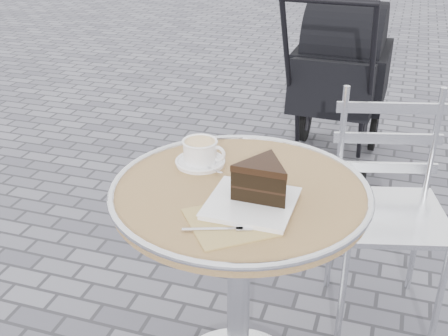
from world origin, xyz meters
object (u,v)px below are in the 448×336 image
(bistro_chair, at_px, (387,181))
(cappuccino_set, at_px, (201,154))
(cake_plate_set, at_px, (259,186))
(baby_stroller, at_px, (338,84))
(cafe_table, at_px, (239,239))

(bistro_chair, bearing_deg, cappuccino_set, -154.86)
(cake_plate_set, xyz_separation_m, bistro_chair, (0.31, 0.63, -0.25))
(cappuccino_set, height_order, cake_plate_set, cake_plate_set)
(cake_plate_set, height_order, baby_stroller, baby_stroller)
(cafe_table, xyz_separation_m, baby_stroller, (0.05, 1.78, -0.10))
(cake_plate_set, bearing_deg, bistro_chair, 63.57)
(cappuccino_set, relative_size, cake_plate_set, 0.42)
(cafe_table, relative_size, baby_stroller, 0.71)
(cake_plate_set, distance_m, baby_stroller, 1.87)
(cafe_table, bearing_deg, cappuccino_set, 144.22)
(bistro_chair, bearing_deg, cafe_table, -139.07)
(cappuccino_set, bearing_deg, cafe_table, -35.31)
(cafe_table, distance_m, cappuccino_set, 0.27)
(cappuccino_set, bearing_deg, bistro_chair, 40.50)
(cafe_table, bearing_deg, cake_plate_set, -41.94)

